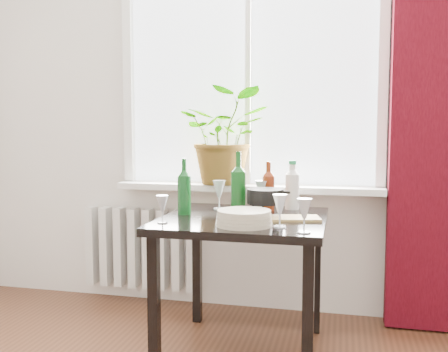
% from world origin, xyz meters
% --- Properties ---
extents(window, '(1.72, 0.08, 1.62)m').
position_xyz_m(window, '(0.00, 2.22, 1.60)').
color(window, white).
rests_on(window, ground).
extents(windowsill, '(1.72, 0.20, 0.04)m').
position_xyz_m(windowsill, '(0.00, 2.15, 0.82)').
color(windowsill, silver).
rests_on(windowsill, ground).
extents(curtain, '(0.50, 0.12, 2.56)m').
position_xyz_m(curtain, '(1.12, 2.12, 1.30)').
color(curtain, '#35040C').
rests_on(curtain, ground).
extents(radiator, '(0.80, 0.10, 0.55)m').
position_xyz_m(radiator, '(-0.75, 2.18, 0.38)').
color(radiator, silver).
rests_on(radiator, ground).
extents(table, '(0.85, 0.85, 0.74)m').
position_xyz_m(table, '(0.10, 1.55, 0.65)').
color(table, black).
rests_on(table, ground).
extents(potted_plant, '(0.60, 0.54, 0.62)m').
position_xyz_m(potted_plant, '(-0.14, 2.15, 1.16)').
color(potted_plant, '#2E761F').
rests_on(potted_plant, windowsill).
extents(wine_bottle_left, '(0.09, 0.09, 0.31)m').
position_xyz_m(wine_bottle_left, '(-0.23, 1.56, 0.89)').
color(wine_bottle_left, '#0C4216').
rests_on(wine_bottle_left, table).
extents(wine_bottle_right, '(0.09, 0.09, 0.35)m').
position_xyz_m(wine_bottle_right, '(0.05, 1.64, 0.91)').
color(wine_bottle_right, '#0C4011').
rests_on(wine_bottle_right, table).
extents(bottle_amber, '(0.08, 0.08, 0.29)m').
position_xyz_m(bottle_amber, '(0.20, 1.78, 0.88)').
color(bottle_amber, maroon).
rests_on(bottle_amber, table).
extents(cleaning_bottle, '(0.09, 0.09, 0.29)m').
position_xyz_m(cleaning_bottle, '(0.32, 1.87, 0.88)').
color(cleaning_bottle, silver).
rests_on(cleaning_bottle, table).
extents(wineglass_front_right, '(0.08, 0.08, 0.16)m').
position_xyz_m(wineglass_front_right, '(0.32, 1.30, 0.82)').
color(wineglass_front_right, white).
rests_on(wineglass_front_right, table).
extents(wineglass_far_right, '(0.07, 0.07, 0.16)m').
position_xyz_m(wineglass_far_right, '(0.44, 1.21, 0.82)').
color(wineglass_far_right, silver).
rests_on(wineglass_far_right, table).
extents(wineglass_back_center, '(0.09, 0.09, 0.18)m').
position_xyz_m(wineglass_back_center, '(0.16, 1.77, 0.83)').
color(wineglass_back_center, silver).
rests_on(wineglass_back_center, table).
extents(wineglass_back_left, '(0.08, 0.08, 0.17)m').
position_xyz_m(wineglass_back_left, '(-0.09, 1.77, 0.83)').
color(wineglass_back_left, silver).
rests_on(wineglass_back_left, table).
extents(wineglass_front_left, '(0.07, 0.07, 0.14)m').
position_xyz_m(wineglass_front_left, '(-0.26, 1.29, 0.81)').
color(wineglass_front_left, '#B3B9C1').
rests_on(wineglass_front_left, table).
extents(plate_stack, '(0.36, 0.36, 0.07)m').
position_xyz_m(plate_stack, '(0.15, 1.31, 0.78)').
color(plate_stack, beige).
rests_on(plate_stack, table).
extents(fondue_pot, '(0.24, 0.21, 0.15)m').
position_xyz_m(fondue_pot, '(0.21, 1.57, 0.81)').
color(fondue_pot, black).
rests_on(fondue_pot, table).
extents(tv_remote, '(0.08, 0.16, 0.02)m').
position_xyz_m(tv_remote, '(0.11, 1.30, 0.75)').
color(tv_remote, black).
rests_on(tv_remote, table).
extents(cutting_board, '(0.28, 0.21, 0.01)m').
position_xyz_m(cutting_board, '(0.37, 1.53, 0.75)').
color(cutting_board, '#AC8D4D').
rests_on(cutting_board, table).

